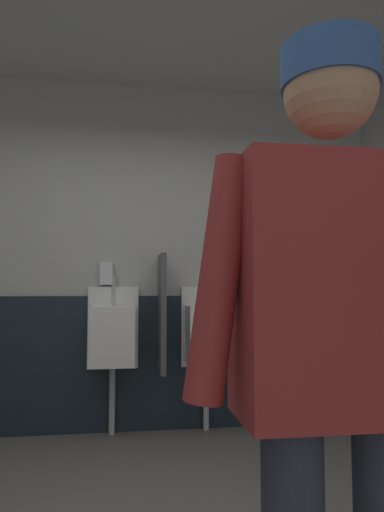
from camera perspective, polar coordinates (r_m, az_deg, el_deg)
name	(u,v)px	position (r m, az deg, el deg)	size (l,w,h in m)	color
wall_back	(125,254)	(3.81, -8.47, 0.27)	(4.80, 0.12, 2.85)	#B2B2AD
wainscot_band_back	(124,363)	(3.77, -8.62, -13.20)	(4.20, 0.03, 1.07)	#19232D
urinal_left	(113,335)	(3.60, -9.99, -9.77)	(0.40, 0.34, 1.24)	white
urinal_middle	(208,333)	(3.65, 2.02, -9.74)	(0.40, 0.34, 1.24)	white
privacy_divider_panel	(162,312)	(3.52, -3.84, -7.12)	(0.04, 0.40, 0.90)	#4C4C51
person	(337,340)	(1.10, 17.85, -10.02)	(0.68, 0.60, 1.72)	#2D3342
soap_dispenser	(106,274)	(3.70, -10.76, -2.20)	(0.10, 0.07, 0.18)	silver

